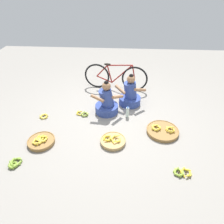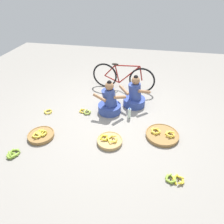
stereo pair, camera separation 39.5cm
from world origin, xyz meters
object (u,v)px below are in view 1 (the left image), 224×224
at_px(loose_bananas_mid_right, 44,116).
at_px(vendor_woman_front, 107,103).
at_px(banana_basket_mid_left, 41,141).
at_px(banana_basket_back_left, 163,131).
at_px(loose_bananas_back_center, 14,163).
at_px(banana_basket_near_bicycle, 113,141).
at_px(vendor_woman_behind, 130,95).
at_px(loose_bananas_near_vendor, 182,172).
at_px(water_bottle, 127,112).
at_px(loose_bananas_back_right, 83,114).
at_px(bicycle_leaning, 115,77).

bearing_deg(loose_bananas_mid_right, vendor_woman_front, 12.33).
xyz_separation_m(banana_basket_mid_left, banana_basket_back_left, (2.32, 0.46, -0.01)).
distance_m(vendor_woman_front, loose_bananas_back_center, 2.17).
bearing_deg(banana_basket_near_bicycle, loose_bananas_mid_right, 156.20).
distance_m(banana_basket_mid_left, banana_basket_back_left, 2.37).
distance_m(vendor_woman_front, vendor_woman_behind, 0.65).
xyz_separation_m(loose_bananas_near_vendor, water_bottle, (-0.88, 1.48, 0.09)).
xyz_separation_m(vendor_woman_behind, loose_bananas_mid_right, (-1.91, -0.69, -0.22)).
height_order(loose_bananas_back_center, loose_bananas_near_vendor, loose_bananas_back_center).
xyz_separation_m(vendor_woman_front, water_bottle, (0.47, -0.15, -0.13)).
distance_m(loose_bananas_mid_right, loose_bananas_back_right, 0.87).
xyz_separation_m(banana_basket_back_left, loose_bananas_mid_right, (-2.56, 0.34, -0.02)).
bearing_deg(vendor_woman_behind, water_bottle, -95.72).
height_order(vendor_woman_behind, loose_bananas_mid_right, vendor_woman_behind).
bearing_deg(banana_basket_mid_left, vendor_woman_behind, 41.70).
bearing_deg(banana_basket_near_bicycle, bicycle_leaning, 91.81).
xyz_separation_m(banana_basket_near_bicycle, loose_bananas_back_center, (-1.61, -0.64, -0.01)).
bearing_deg(banana_basket_mid_left, banana_basket_back_left, 11.16).
distance_m(banana_basket_back_left, banana_basket_near_bicycle, 1.04).
bearing_deg(loose_bananas_back_right, loose_bananas_back_center, -120.72).
bearing_deg(loose_bananas_mid_right, banana_basket_back_left, -7.55).
bearing_deg(loose_bananas_mid_right, banana_basket_near_bicycle, -23.80).
bearing_deg(water_bottle, banana_basket_back_left, -34.48).
xyz_separation_m(banana_basket_mid_left, loose_bananas_mid_right, (-0.24, 0.80, -0.02)).
xyz_separation_m(banana_basket_mid_left, loose_bananas_back_center, (-0.26, -0.54, -0.02)).
distance_m(vendor_woman_front, loose_bananas_near_vendor, 2.13).
relative_size(bicycle_leaning, banana_basket_back_left, 2.64).
bearing_deg(loose_bananas_back_right, vendor_woman_front, 16.48).
relative_size(vendor_woman_behind, bicycle_leaning, 0.46).
distance_m(loose_bananas_near_vendor, water_bottle, 1.72).
distance_m(vendor_woman_behind, loose_bananas_back_right, 1.20).
xyz_separation_m(vendor_woman_behind, water_bottle, (-0.05, -0.54, -0.13)).
distance_m(banana_basket_mid_left, loose_bananas_mid_right, 0.83).
relative_size(banana_basket_back_left, loose_bananas_back_center, 2.36).
distance_m(loose_bananas_near_vendor, loose_bananas_back_right, 2.39).
relative_size(vendor_woman_front, loose_bananas_back_right, 2.61).
distance_m(bicycle_leaning, banana_basket_near_bicycle, 2.14).
height_order(vendor_woman_behind, bicycle_leaning, vendor_woman_behind).
bearing_deg(banana_basket_back_left, vendor_woman_front, 151.48).
bearing_deg(loose_bananas_back_right, water_bottle, 0.00).
relative_size(banana_basket_mid_left, loose_bananas_mid_right, 2.40).
height_order(vendor_woman_behind, loose_bananas_back_center, vendor_woman_behind).
bearing_deg(vendor_woman_front, water_bottle, -18.18).
height_order(banana_basket_near_bicycle, loose_bananas_back_right, banana_basket_near_bicycle).
bearing_deg(bicycle_leaning, vendor_woman_front, -96.97).
distance_m(vendor_woman_behind, loose_bananas_near_vendor, 2.19).
bearing_deg(bicycle_leaning, banana_basket_near_bicycle, -88.19).
relative_size(loose_bananas_back_center, water_bottle, 1.06).
relative_size(vendor_woman_behind, loose_bananas_back_center, 2.87).
bearing_deg(loose_bananas_back_center, banana_basket_mid_left, 64.00).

